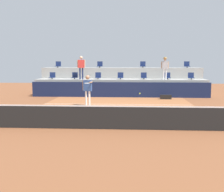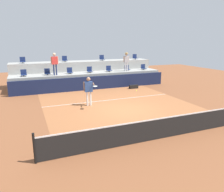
% 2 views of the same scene
% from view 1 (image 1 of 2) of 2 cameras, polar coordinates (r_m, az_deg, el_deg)
% --- Properties ---
extents(ground_plane, '(40.00, 40.00, 0.00)m').
position_cam_1_polar(ground_plane, '(14.56, 0.79, -3.14)').
color(ground_plane, brown).
extents(court_inner_paint, '(9.00, 10.00, 0.01)m').
position_cam_1_polar(court_inner_paint, '(15.54, 0.97, -2.49)').
color(court_inner_paint, '#A36038').
rests_on(court_inner_paint, ground_plane).
extents(court_service_line, '(9.00, 0.06, 0.00)m').
position_cam_1_polar(court_service_line, '(16.92, 1.19, -1.72)').
color(court_service_line, silver).
rests_on(court_service_line, ground_plane).
extents(tennis_net, '(10.48, 0.08, 1.07)m').
position_cam_1_polar(tennis_net, '(10.54, -0.29, -4.21)').
color(tennis_net, black).
rests_on(tennis_net, ground_plane).
extents(sponsor_backboard, '(13.00, 0.16, 1.10)m').
position_cam_1_polar(sponsor_backboard, '(20.43, 1.63, 1.28)').
color(sponsor_backboard, '#141E42').
rests_on(sponsor_backboard, ground_plane).
extents(seating_tier_lower, '(13.00, 1.80, 1.25)m').
position_cam_1_polar(seating_tier_lower, '(21.71, 1.75, 1.81)').
color(seating_tier_lower, '#9E9E99').
rests_on(seating_tier_lower, ground_plane).
extents(seating_tier_upper, '(13.00, 1.80, 2.10)m').
position_cam_1_polar(seating_tier_upper, '(23.48, 1.90, 3.22)').
color(seating_tier_upper, '#9E9E99').
rests_on(seating_tier_upper, ground_plane).
extents(stadium_chair_lower_far_left, '(0.44, 0.40, 0.52)m').
position_cam_1_polar(stadium_chair_lower_far_left, '(22.41, -12.05, 3.97)').
color(stadium_chair_lower_far_left, '#2D2D33').
rests_on(stadium_chair_lower_far_left, seating_tier_lower).
extents(stadium_chair_lower_left, '(0.44, 0.40, 0.52)m').
position_cam_1_polar(stadium_chair_lower_left, '(22.00, -7.59, 4.01)').
color(stadium_chair_lower_left, '#2D2D33').
rests_on(stadium_chair_lower_left, seating_tier_lower).
extents(stadium_chair_lower_mid_left, '(0.44, 0.40, 0.52)m').
position_cam_1_polar(stadium_chair_lower_mid_left, '(21.72, -2.86, 4.02)').
color(stadium_chair_lower_mid_left, '#2D2D33').
rests_on(stadium_chair_lower_mid_left, seating_tier_lower).
extents(stadium_chair_lower_center, '(0.44, 0.40, 0.52)m').
position_cam_1_polar(stadium_chair_lower_center, '(21.59, 1.73, 4.01)').
color(stadium_chair_lower_center, '#2D2D33').
rests_on(stadium_chair_lower_center, seating_tier_lower).
extents(stadium_chair_lower_mid_right, '(0.44, 0.40, 0.52)m').
position_cam_1_polar(stadium_chair_lower_mid_right, '(21.61, 6.49, 3.97)').
color(stadium_chair_lower_mid_right, '#2D2D33').
rests_on(stadium_chair_lower_mid_right, seating_tier_lower).
extents(stadium_chair_lower_right, '(0.44, 0.40, 0.52)m').
position_cam_1_polar(stadium_chair_lower_right, '(21.77, 11.23, 3.91)').
color(stadium_chair_lower_right, '#2D2D33').
rests_on(stadium_chair_lower_right, seating_tier_lower).
extents(stadium_chair_lower_far_right, '(0.44, 0.40, 0.52)m').
position_cam_1_polar(stadium_chair_lower_far_right, '(22.07, 15.79, 3.82)').
color(stadium_chair_lower_far_right, '#2D2D33').
rests_on(stadium_chair_lower_far_right, seating_tier_lower).
extents(stadium_chair_upper_far_left, '(0.44, 0.40, 0.52)m').
position_cam_1_polar(stadium_chair_upper_far_left, '(24.12, -10.91, 6.21)').
color(stadium_chair_upper_far_left, '#2D2D33').
rests_on(stadium_chair_upper_far_left, seating_tier_upper).
extents(stadium_chair_upper_left, '(0.44, 0.40, 0.52)m').
position_cam_1_polar(stadium_chair_upper_left, '(23.49, -2.49, 6.31)').
color(stadium_chair_upper_left, '#2D2D33').
rests_on(stadium_chair_upper_left, seating_tier_upper).
extents(stadium_chair_upper_right, '(0.44, 0.40, 0.52)m').
position_cam_1_polar(stadium_chair_upper_right, '(23.38, 6.30, 6.27)').
color(stadium_chair_upper_right, '#2D2D33').
rests_on(stadium_chair_upper_right, seating_tier_upper).
extents(stadium_chair_upper_far_right, '(0.44, 0.40, 0.52)m').
position_cam_1_polar(stadium_chair_upper_far_right, '(23.81, 15.00, 6.09)').
color(stadium_chair_upper_far_right, '#2D2D33').
rests_on(stadium_chair_upper_far_right, seating_tier_upper).
extents(tennis_player, '(0.62, 1.29, 1.80)m').
position_cam_1_polar(tennis_player, '(16.21, -4.99, 1.81)').
color(tennis_player, white).
rests_on(tennis_player, ground_plane).
extents(spectator_in_grey, '(0.61, 0.26, 1.77)m').
position_cam_1_polar(spectator_in_grey, '(21.49, -6.29, 6.25)').
color(spectator_in_grey, navy).
rests_on(spectator_in_grey, seating_tier_lower).
extents(spectator_with_hat, '(0.57, 0.40, 1.67)m').
position_cam_1_polar(spectator_with_hat, '(21.33, 10.71, 6.02)').
color(spectator_with_hat, white).
rests_on(spectator_with_hat, seating_tier_lower).
extents(tennis_ball, '(0.07, 0.07, 0.07)m').
position_cam_1_polar(tennis_ball, '(15.50, 5.67, 0.50)').
color(tennis_ball, '#CCE033').
extents(equipment_bag, '(0.76, 0.28, 0.30)m').
position_cam_1_polar(equipment_bag, '(19.74, 10.88, -0.20)').
color(equipment_bag, black).
rests_on(equipment_bag, ground_plane).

